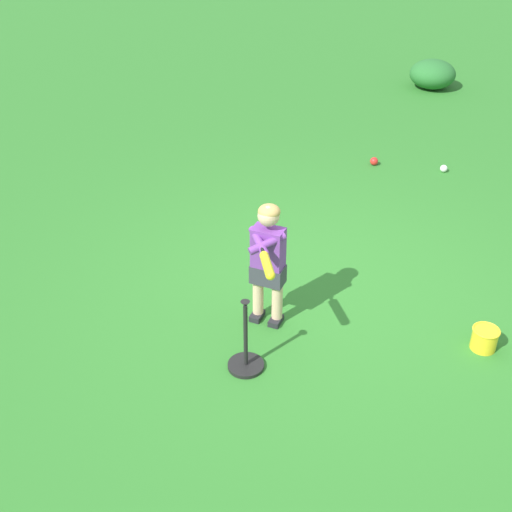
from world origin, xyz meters
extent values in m
plane|color=#2D7528|center=(0.00, 0.00, 0.00)|extent=(40.00, 40.00, 0.00)
cube|color=#232328|center=(-0.53, -0.29, 0.03)|extent=(0.17, 0.17, 0.05)
cylinder|color=#DBB28E|center=(-0.52, -0.28, 0.21)|extent=(0.09, 0.09, 0.34)
cube|color=#232328|center=(-0.66, -0.18, 0.03)|extent=(0.17, 0.17, 0.05)
cylinder|color=#DBB28E|center=(-0.64, -0.16, 0.21)|extent=(0.09, 0.09, 0.34)
cube|color=#383842|center=(-0.58, -0.22, 0.46)|extent=(0.30, 0.29, 0.16)
cube|color=#753899|center=(-0.58, -0.22, 0.71)|extent=(0.29, 0.28, 0.34)
sphere|color=#DBB28E|center=(-0.58, -0.22, 1.00)|extent=(0.17, 0.17, 0.17)
ellipsoid|color=tan|center=(-0.57, -0.21, 1.02)|extent=(0.24, 0.24, 0.11)
sphere|color=yellow|center=(-0.67, -0.32, 0.80)|extent=(0.04, 0.04, 0.04)
cylinder|color=black|center=(-0.69, -0.41, 0.81)|extent=(0.05, 0.14, 0.05)
cylinder|color=yellow|center=(-0.74, -0.65, 0.85)|extent=(0.14, 0.35, 0.11)
sphere|color=yellow|center=(-0.78, -0.81, 0.87)|extent=(0.07, 0.07, 0.07)
cylinder|color=#753899|center=(-0.63, -0.32, 0.81)|extent=(0.31, 0.09, 0.14)
cylinder|color=#753899|center=(-0.68, -0.28, 0.81)|extent=(0.08, 0.31, 0.14)
sphere|color=red|center=(1.71, 2.29, 0.05)|extent=(0.10, 0.10, 0.10)
sphere|color=white|center=(2.43, 1.84, 0.04)|extent=(0.09, 0.09, 0.09)
cylinder|color=black|center=(-0.93, -0.72, 0.01)|extent=(0.28, 0.28, 0.03)
cylinder|color=black|center=(-0.93, -0.72, 0.31)|extent=(0.03, 0.03, 0.55)
cone|color=black|center=(-0.93, -0.72, 0.60)|extent=(0.07, 0.07, 0.04)
cylinder|color=yellow|center=(0.92, -1.11, 0.09)|extent=(0.20, 0.20, 0.18)
torus|color=yellow|center=(0.92, -1.11, 0.18)|extent=(0.22, 0.22, 0.02)
ellipsoid|color=#286B2D|center=(4.02, 4.73, 0.23)|extent=(0.73, 0.75, 0.46)
camera|label=1|loc=(-2.03, -4.24, 3.35)|focal=45.05mm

